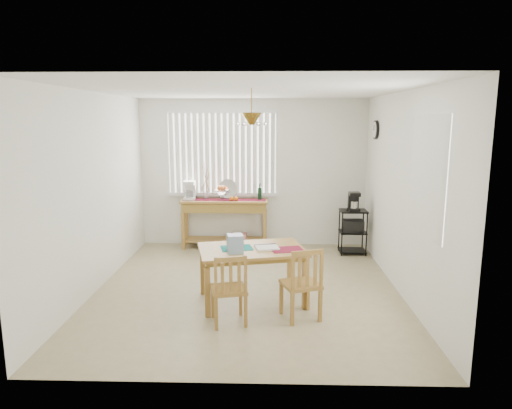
{
  "coord_description": "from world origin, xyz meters",
  "views": [
    {
      "loc": [
        0.28,
        -5.83,
        2.24
      ],
      "look_at": [
        0.1,
        0.55,
        1.05
      ],
      "focal_mm": 32.0,
      "sensor_mm": 36.0,
      "label": 1
    }
  ],
  "objects_px": {
    "wire_cart": "(353,228)",
    "dining_table": "(252,254)",
    "chair_left": "(229,290)",
    "chair_right": "(302,284)",
    "cart_items": "(354,202)",
    "sideboard": "(225,212)"
  },
  "relations": [
    {
      "from": "chair_left",
      "to": "chair_right",
      "type": "bearing_deg",
      "value": 10.0
    },
    {
      "from": "chair_left",
      "to": "chair_right",
      "type": "xyz_separation_m",
      "value": [
        0.81,
        0.14,
        0.02
      ]
    },
    {
      "from": "wire_cart",
      "to": "cart_items",
      "type": "distance_m",
      "value": 0.44
    },
    {
      "from": "cart_items",
      "to": "chair_left",
      "type": "height_order",
      "value": "cart_items"
    },
    {
      "from": "wire_cart",
      "to": "cart_items",
      "type": "relative_size",
      "value": 2.43
    },
    {
      "from": "wire_cart",
      "to": "dining_table",
      "type": "xyz_separation_m",
      "value": [
        -1.62,
        -2.11,
        0.15
      ]
    },
    {
      "from": "dining_table",
      "to": "chair_left",
      "type": "xyz_separation_m",
      "value": [
        -0.23,
        -0.66,
        -0.2
      ]
    },
    {
      "from": "sideboard",
      "to": "chair_left",
      "type": "bearing_deg",
      "value": -83.79
    },
    {
      "from": "wire_cart",
      "to": "dining_table",
      "type": "distance_m",
      "value": 2.67
    },
    {
      "from": "wire_cart",
      "to": "cart_items",
      "type": "xyz_separation_m",
      "value": [
        0.0,
        0.01,
        0.44
      ]
    },
    {
      "from": "sideboard",
      "to": "wire_cart",
      "type": "bearing_deg",
      "value": -8.49
    },
    {
      "from": "wire_cart",
      "to": "chair_right",
      "type": "distance_m",
      "value": 2.82
    },
    {
      "from": "wire_cart",
      "to": "dining_table",
      "type": "relative_size",
      "value": 0.53
    },
    {
      "from": "dining_table",
      "to": "sideboard",
      "type": "bearing_deg",
      "value": 102.99
    },
    {
      "from": "chair_left",
      "to": "chair_right",
      "type": "height_order",
      "value": "chair_right"
    },
    {
      "from": "wire_cart",
      "to": "dining_table",
      "type": "height_order",
      "value": "wire_cart"
    },
    {
      "from": "cart_items",
      "to": "chair_left",
      "type": "distance_m",
      "value": 3.37
    },
    {
      "from": "cart_items",
      "to": "wire_cart",
      "type": "bearing_deg",
      "value": -90.0
    },
    {
      "from": "dining_table",
      "to": "chair_right",
      "type": "xyz_separation_m",
      "value": [
        0.59,
        -0.51,
        -0.19
      ]
    },
    {
      "from": "chair_left",
      "to": "chair_right",
      "type": "distance_m",
      "value": 0.82
    },
    {
      "from": "dining_table",
      "to": "chair_left",
      "type": "relative_size",
      "value": 1.74
    },
    {
      "from": "cart_items",
      "to": "chair_left",
      "type": "bearing_deg",
      "value": -123.67
    }
  ]
}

